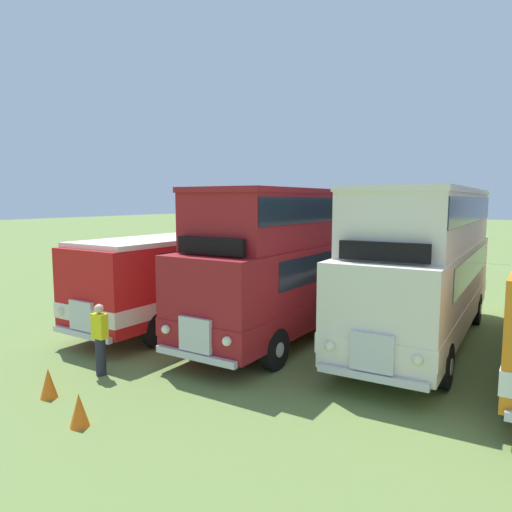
# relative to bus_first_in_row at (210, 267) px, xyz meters

# --- Properties ---
(bus_first_in_row) EXTENTS (3.06, 11.06, 2.99)m
(bus_first_in_row) POSITION_rel_bus_first_in_row_xyz_m (0.00, 0.00, 0.00)
(bus_first_in_row) COLOR red
(bus_first_in_row) RESTS_ON ground
(bus_second_in_row) EXTENTS (2.96, 10.77, 4.49)m
(bus_second_in_row) POSITION_rel_bus_first_in_row_xyz_m (3.69, 0.01, 0.72)
(bus_second_in_row) COLOR maroon
(bus_second_in_row) RESTS_ON ground
(bus_third_in_row) EXTENTS (2.66, 10.03, 4.49)m
(bus_third_in_row) POSITION_rel_bus_first_in_row_xyz_m (7.38, 0.46, 0.71)
(bus_third_in_row) COLOR silver
(bus_third_in_row) RESTS_ON ground
(cone_near_end) EXTENTS (0.36, 0.36, 0.64)m
(cone_near_end) POSITION_rel_bus_first_in_row_xyz_m (2.97, -8.26, -1.44)
(cone_near_end) COLOR orange
(cone_near_end) RESTS_ON ground
(cone_mid_row) EXTENTS (0.36, 0.36, 0.64)m
(cone_mid_row) POSITION_rel_bus_first_in_row_xyz_m (1.35, -7.72, -1.43)
(cone_mid_row) COLOR orange
(cone_mid_row) RESTS_ON ground
(marshal_person) EXTENTS (0.36, 0.24, 1.73)m
(marshal_person) POSITION_rel_bus_first_in_row_xyz_m (1.27, -6.23, -0.87)
(marshal_person) COLOR #23232D
(marshal_person) RESTS_ON ground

